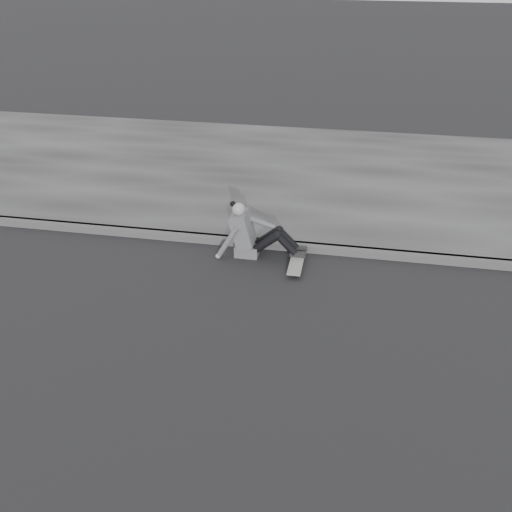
{
  "coord_description": "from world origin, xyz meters",
  "views": [
    {
      "loc": [
        0.22,
        -5.3,
        4.42
      ],
      "look_at": [
        -1.0,
        1.41,
        0.5
      ],
      "focal_mm": 40.0,
      "sensor_mm": 36.0,
      "label": 1
    }
  ],
  "objects": [
    {
      "name": "ground",
      "position": [
        0.0,
        0.0,
        0.0
      ],
      "size": [
        80.0,
        80.0,
        0.0
      ],
      "primitive_type": "plane",
      "color": "black",
      "rests_on": "ground"
    },
    {
      "name": "curb",
      "position": [
        0.0,
        2.58,
        0.06
      ],
      "size": [
        24.0,
        0.16,
        0.12
      ],
      "primitive_type": "cube",
      "color": "#4A4A4A",
      "rests_on": "ground"
    },
    {
      "name": "sidewalk",
      "position": [
        0.0,
        5.6,
        0.06
      ],
      "size": [
        24.0,
        6.0,
        0.12
      ],
      "primitive_type": "cube",
      "color": "#3B3B3B",
      "rests_on": "ground"
    },
    {
      "name": "seated_woman",
      "position": [
        -1.24,
        2.31,
        0.36
      ],
      "size": [
        1.38,
        0.46,
        0.88
      ],
      "color": "#575759",
      "rests_on": "ground"
    },
    {
      "name": "skateboard",
      "position": [
        -0.5,
        2.06,
        0.07
      ],
      "size": [
        0.2,
        0.78,
        0.09
      ],
      "color": "#A6A6A1",
      "rests_on": "ground"
    }
  ]
}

